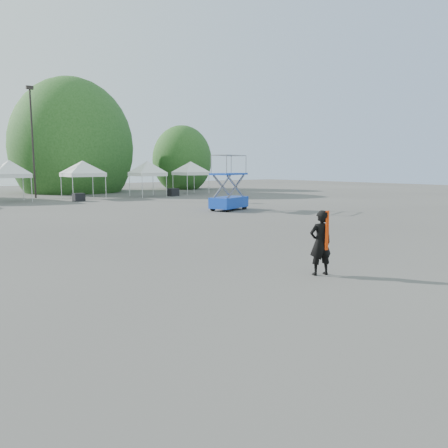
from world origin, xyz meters
TOP-DOWN VIEW (x-y plane):
  - ground at (0.00, 0.00)m, footprint 120.00×120.00m
  - light_pole_east at (3.00, 32.00)m, footprint 0.60×0.25m
  - tree_mid_e at (9.00, 39.00)m, footprint 5.12×5.12m
  - tree_far_e at (22.00, 37.00)m, footprint 3.84×3.84m
  - tent_e at (0.27, 28.81)m, footprint 3.84×3.84m
  - tent_f at (6.22, 28.87)m, footprint 4.42×4.42m
  - tent_g at (11.87, 27.43)m, footprint 3.87×3.87m
  - tent_h at (17.61, 28.69)m, footprint 4.11×4.11m
  - man at (0.79, -2.03)m, footprint 0.73×0.61m
  - scissor_lift at (9.72, 12.71)m, footprint 3.05×2.20m
  - crate_mid at (4.68, 25.90)m, footprint 0.88×0.70m
  - crate_east at (14.10, 26.57)m, footprint 1.04×0.85m

SIDE VIEW (x-z plane):
  - ground at x=0.00m, z-range 0.00..0.00m
  - crate_mid at x=4.68m, z-range 0.00..0.66m
  - crate_east at x=14.10m, z-range 0.00..0.74m
  - man at x=0.79m, z-range 0.00..1.72m
  - scissor_lift at x=9.72m, z-range 0.01..3.57m
  - tent_e at x=0.27m, z-range 1.12..5.00m
  - tent_g at x=11.87m, z-range 1.12..5.00m
  - tent_h at x=17.61m, z-range 1.12..5.00m
  - tent_f at x=6.22m, z-range 1.12..5.00m
  - tree_far_e at x=22.00m, z-range 0.70..6.55m
  - tree_mid_e at x=9.00m, z-range 0.94..8.74m
  - light_pole_east at x=3.00m, z-range 0.62..10.42m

